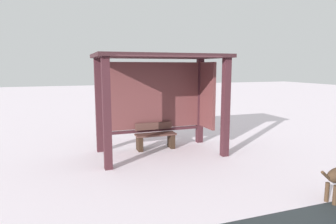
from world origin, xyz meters
The scene contains 3 objects.
ground_plane centered at (0.00, 0.00, 0.00)m, with size 60.00×60.00×0.00m, color silver.
bus_shelter centered at (0.13, 0.25, 1.82)m, with size 3.26×1.81×2.56m.
bench_left_inside centered at (0.00, 0.46, 0.33)m, with size 1.11×0.39×0.72m.
Camera 1 is at (-2.34, -7.13, 2.25)m, focal length 31.63 mm.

